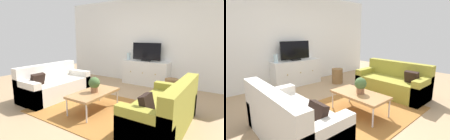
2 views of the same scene
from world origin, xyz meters
TOP-DOWN VIEW (x-y plane):
  - ground_plane at (0.00, 0.00)m, footprint 10.00×10.00m
  - wall_back at (0.00, 2.55)m, footprint 6.40×0.12m
  - area_rug at (0.00, -0.15)m, footprint 2.50×1.90m
  - couch_left_side at (-1.43, -0.10)m, footprint 0.81×1.70m
  - couch_right_side at (1.43, -0.10)m, footprint 0.81×1.70m
  - coffee_table at (-0.02, -0.22)m, footprint 0.58×1.09m
  - potted_plant at (0.00, -0.23)m, footprint 0.23×0.23m
  - tv_console at (0.02, 2.27)m, footprint 1.45×0.47m
  - flat_screen_tv at (0.02, 2.29)m, footprint 0.90×0.16m
  - glass_vase at (-0.59, 2.27)m, footprint 0.11×0.11m
  - wicker_basket at (1.04, 1.58)m, footprint 0.34×0.34m

SIDE VIEW (x-z plane):
  - ground_plane at x=0.00m, z-range 0.00..0.00m
  - area_rug at x=0.00m, z-range 0.00..0.01m
  - wicker_basket at x=1.04m, z-range 0.00..0.46m
  - couch_left_side at x=-1.43m, z-range -0.13..0.69m
  - couch_right_side at x=1.43m, z-range -0.13..0.69m
  - coffee_table at x=-0.02m, z-range 0.17..0.57m
  - tv_console at x=0.02m, z-range 0.00..0.75m
  - potted_plant at x=0.00m, z-range 0.42..0.73m
  - glass_vase at x=-0.59m, z-range 0.75..0.98m
  - flat_screen_tv at x=0.02m, z-range 0.75..1.31m
  - wall_back at x=0.00m, z-range 0.00..2.70m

